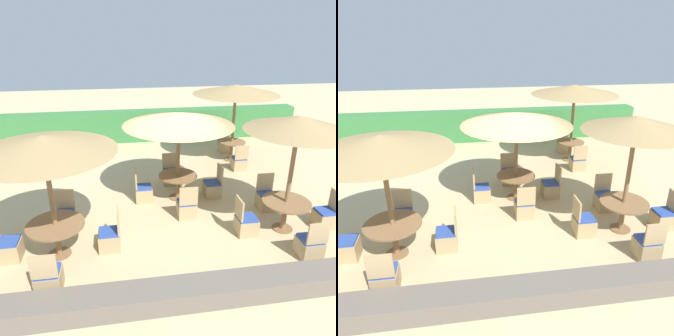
{
  "view_description": "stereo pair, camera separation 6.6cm",
  "coord_description": "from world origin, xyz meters",
  "views": [
    {
      "loc": [
        -1.31,
        -7.65,
        4.42
      ],
      "look_at": [
        0.0,
        0.6,
        0.9
      ],
      "focal_mm": 35.0,
      "sensor_mm": 36.0,
      "label": 1
    },
    {
      "loc": [
        -1.25,
        -7.66,
        4.42
      ],
      "look_at": [
        0.0,
        0.6,
        0.9
      ],
      "focal_mm": 35.0,
      "sensor_mm": 36.0,
      "label": 2
    }
  ],
  "objects": [
    {
      "name": "ground_plane",
      "position": [
        0.0,
        0.0,
        0.0
      ],
      "size": [
        40.0,
        40.0,
        0.0
      ],
      "primitive_type": "plane",
      "color": "#C6B284"
    },
    {
      "name": "hedge_row",
      "position": [
        0.0,
        6.05,
        0.64
      ],
      "size": [
        13.0,
        0.7,
        1.29
      ],
      "primitive_type": "cube",
      "color": "#387A3D",
      "rests_on": "ground_plane"
    },
    {
      "name": "stone_border",
      "position": [
        0.0,
        -3.36,
        0.19
      ],
      "size": [
        10.0,
        0.56,
        0.38
      ],
      "primitive_type": "cube",
      "color": "#6B6056",
      "rests_on": "ground_plane"
    },
    {
      "name": "parasol_front_left",
      "position": [
        -2.7,
        -1.63,
        2.48
      ],
      "size": [
        2.76,
        2.76,
        2.66
      ],
      "color": "olive",
      "rests_on": "ground_plane"
    },
    {
      "name": "round_table_front_left",
      "position": [
        -2.7,
        -1.63,
        0.62
      ],
      "size": [
        1.18,
        1.18,
        0.76
      ],
      "color": "olive",
      "rests_on": "ground_plane"
    },
    {
      "name": "patio_chair_front_left_north",
      "position": [
        -2.68,
        -0.6,
        0.26
      ],
      "size": [
        0.46,
        0.46,
        0.93
      ],
      "rotation": [
        0.0,
        0.0,
        3.14
      ],
      "color": "tan",
      "rests_on": "ground_plane"
    },
    {
      "name": "patio_chair_front_left_east",
      "position": [
        -1.62,
        -1.58,
        0.26
      ],
      "size": [
        0.46,
        0.46,
        0.93
      ],
      "rotation": [
        0.0,
        0.0,
        1.57
      ],
      "color": "tan",
      "rests_on": "ground_plane"
    },
    {
      "name": "patio_chair_front_left_south",
      "position": [
        -2.72,
        -2.7,
        0.26
      ],
      "size": [
        0.46,
        0.46,
        0.93
      ],
      "color": "tan",
      "rests_on": "ground_plane"
    },
    {
      "name": "patio_chair_front_left_west",
      "position": [
        -3.7,
        -1.61,
        0.26
      ],
      "size": [
        0.46,
        0.46,
        0.93
      ],
      "rotation": [
        0.0,
        0.0,
        -1.57
      ],
      "color": "tan",
      "rests_on": "ground_plane"
    },
    {
      "name": "parasol_front_right",
      "position": [
        2.47,
        -1.46,
        2.6
      ],
      "size": [
        2.31,
        2.31,
        2.78
      ],
      "color": "olive",
      "rests_on": "ground_plane"
    },
    {
      "name": "round_table_front_right",
      "position": [
        2.47,
        -1.46,
        0.6
      ],
      "size": [
        1.11,
        1.11,
        0.75
      ],
      "color": "olive",
      "rests_on": "ground_plane"
    },
    {
      "name": "patio_chair_front_right_north",
      "position": [
        2.5,
        -0.44,
        0.26
      ],
      "size": [
        0.46,
        0.46,
        0.93
      ],
      "rotation": [
        0.0,
        0.0,
        3.14
      ],
      "color": "tan",
      "rests_on": "ground_plane"
    },
    {
      "name": "patio_chair_front_right_west",
      "position": [
        1.5,
        -1.5,
        0.26
      ],
      "size": [
        0.46,
        0.46,
        0.93
      ],
      "rotation": [
        0.0,
        0.0,
        -1.57
      ],
      "color": "tan",
      "rests_on": "ground_plane"
    },
    {
      "name": "patio_chair_front_right_east",
      "position": [
        3.52,
        -1.51,
        0.26
      ],
      "size": [
        0.46,
        0.46,
        0.93
      ],
      "rotation": [
        0.0,
        0.0,
        1.57
      ],
      "color": "tan",
      "rests_on": "ground_plane"
    },
    {
      "name": "patio_chair_front_right_south",
      "position": [
        2.51,
        -2.52,
        0.26
      ],
      "size": [
        0.46,
        0.46,
        0.93
      ],
      "color": "tan",
      "rests_on": "ground_plane"
    },
    {
      "name": "parasol_center",
      "position": [
        0.26,
        0.5,
        2.29
      ],
      "size": [
        2.94,
        2.94,
        2.46
      ],
      "color": "olive",
      "rests_on": "ground_plane"
    },
    {
      "name": "round_table_center",
      "position": [
        0.26,
        0.5,
        0.56
      ],
      "size": [
        1.07,
        1.07,
        0.71
      ],
      "color": "olive",
      "rests_on": "ground_plane"
    },
    {
      "name": "patio_chair_center_south",
      "position": [
        0.3,
        -0.56,
        0.26
      ],
      "size": [
        0.46,
        0.46,
        0.93
      ],
      "color": "tan",
      "rests_on": "ground_plane"
    },
    {
      "name": "patio_chair_center_east",
      "position": [
        1.27,
        0.46,
        0.26
      ],
      "size": [
        0.46,
        0.46,
        0.93
      ],
      "rotation": [
        0.0,
        0.0,
        1.57
      ],
      "color": "tan",
      "rests_on": "ground_plane"
    },
    {
      "name": "patio_chair_center_west",
      "position": [
        -0.72,
        0.49,
        0.26
      ],
      "size": [
        0.46,
        0.46,
        0.93
      ],
      "rotation": [
        0.0,
        0.0,
        -1.57
      ],
      "color": "tan",
      "rests_on": "ground_plane"
    },
    {
      "name": "patio_chair_center_north",
      "position": [
        0.22,
        1.49,
        0.26
      ],
      "size": [
        0.46,
        0.46,
        0.93
      ],
      "rotation": [
        0.0,
        0.0,
        3.14
      ],
      "color": "tan",
      "rests_on": "ground_plane"
    },
    {
      "name": "parasol_back_right",
      "position": [
        2.75,
        3.13,
        2.56
      ],
      "size": [
        2.96,
        2.96,
        2.73
      ],
      "color": "olive",
      "rests_on": "ground_plane"
    },
    {
      "name": "round_table_back_right",
      "position": [
        2.75,
        3.13,
        0.54
      ],
      "size": [
        0.97,
        0.97,
        0.71
      ],
      "color": "olive",
      "rests_on": "ground_plane"
    },
    {
      "name": "patio_chair_back_right_south",
      "position": [
        2.7,
        2.19,
        0.26
      ],
      "size": [
        0.46,
        0.46,
        0.93
      ],
      "color": "tan",
      "rests_on": "ground_plane"
    },
    {
      "name": "patio_chair_back_right_north",
      "position": [
        2.79,
        4.03,
        0.26
      ],
      "size": [
        0.46,
        0.46,
        0.93
      ],
      "rotation": [
        0.0,
        0.0,
        3.14
      ],
      "color": "tan",
      "rests_on": "ground_plane"
    }
  ]
}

